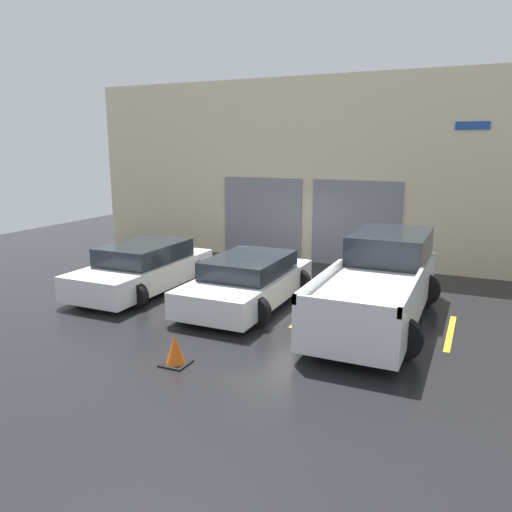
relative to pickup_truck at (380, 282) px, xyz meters
name	(u,v)px	position (x,y,z in m)	size (l,w,h in m)	color
ground_plane	(278,284)	(-3.09, 1.68, -0.82)	(28.00, 28.00, 0.00)	black
shophouse_building	(317,172)	(-3.10, 4.98, 2.11)	(16.60, 0.68, 5.93)	beige
pickup_truck	(380,282)	(0.00, 0.00, 0.00)	(2.39, 5.55, 1.77)	white
sedan_white	(248,281)	(-3.09, -0.31, -0.26)	(2.29, 4.26, 1.18)	white
sedan_side	(143,268)	(-6.19, -0.31, -0.24)	(2.19, 4.33, 1.24)	white
parking_stripe_far_left	(99,283)	(-7.74, -0.33, -0.82)	(0.12, 2.20, 0.01)	gold
parking_stripe_left	(193,296)	(-4.64, -0.33, -0.82)	(0.12, 2.20, 0.01)	gold
parking_stripe_centre	(308,312)	(-1.55, -0.33, -0.82)	(0.12, 2.20, 0.01)	gold
parking_stripe_right	(450,333)	(1.55, -0.33, -0.82)	(0.12, 2.20, 0.01)	gold
traffic_cone	(175,351)	(-2.77, -3.97, -0.57)	(0.47, 0.47, 0.55)	black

